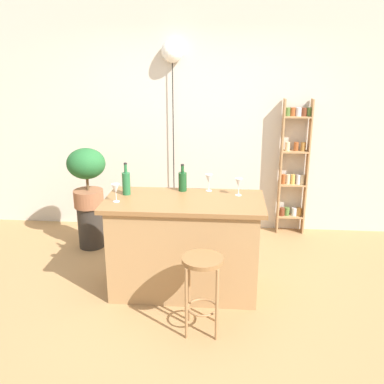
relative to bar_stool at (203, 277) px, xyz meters
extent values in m
plane|color=#A37A4C|center=(-0.21, 0.34, -0.48)|extent=(12.00, 12.00, 0.00)
cube|color=beige|center=(-0.21, 2.29, 0.92)|extent=(6.40, 0.10, 2.80)
cube|color=#A87F51|center=(-0.21, 0.64, -0.05)|extent=(1.33, 0.65, 0.87)
cube|color=olive|center=(-0.21, 0.64, 0.40)|extent=(1.45, 0.71, 0.04)
cylinder|color=#997047|center=(-0.12, -0.12, -0.18)|extent=(0.02, 0.02, 0.62)
cylinder|color=#997047|center=(0.12, -0.12, -0.18)|extent=(0.02, 0.02, 0.62)
cylinder|color=#997047|center=(-0.12, 0.12, -0.18)|extent=(0.02, 0.02, 0.62)
cylinder|color=#997047|center=(0.12, 0.12, -0.18)|extent=(0.02, 0.02, 0.62)
torus|color=#997047|center=(0.00, 0.00, -0.28)|extent=(0.25, 0.25, 0.02)
cylinder|color=olive|center=(0.00, 0.00, 0.15)|extent=(0.33, 0.33, 0.03)
cube|color=tan|center=(0.83, 2.15, 0.35)|extent=(0.02, 0.15, 1.67)
cube|color=tan|center=(1.15, 2.15, 0.35)|extent=(0.02, 0.15, 1.67)
cube|color=tan|center=(0.99, 2.15, -0.28)|extent=(0.30, 0.15, 0.02)
cylinder|color=brown|center=(0.88, 2.14, -0.22)|extent=(0.07, 0.07, 0.10)
cylinder|color=#4C7033|center=(0.94, 2.15, -0.22)|extent=(0.07, 0.07, 0.10)
cylinder|color=silver|center=(1.04, 2.16, -0.22)|extent=(0.07, 0.07, 0.10)
cylinder|color=#AD7A38|center=(1.10, 2.15, -0.22)|extent=(0.07, 0.07, 0.10)
cube|color=tan|center=(0.99, 2.15, 0.14)|extent=(0.30, 0.15, 0.02)
cylinder|color=#994C23|center=(0.87, 2.14, 0.21)|extent=(0.05, 0.05, 0.12)
cylinder|color=beige|center=(0.93, 2.15, 0.21)|extent=(0.05, 0.05, 0.12)
cylinder|color=gold|center=(0.99, 2.15, 0.21)|extent=(0.05, 0.05, 0.12)
cylinder|color=silver|center=(1.05, 2.14, 0.21)|extent=(0.05, 0.05, 0.12)
cylinder|color=beige|center=(1.10, 2.14, 0.21)|extent=(0.05, 0.05, 0.12)
cube|color=tan|center=(0.99, 2.15, 0.56)|extent=(0.30, 0.15, 0.02)
cylinder|color=beige|center=(0.90, 2.15, 0.62)|extent=(0.06, 0.06, 0.10)
cylinder|color=#994C23|center=(1.00, 2.15, 0.62)|extent=(0.06, 0.06, 0.10)
cylinder|color=#AD7A38|center=(1.08, 2.14, 0.62)|extent=(0.06, 0.06, 0.10)
cube|color=tan|center=(0.99, 2.15, 0.98)|extent=(0.30, 0.15, 0.02)
cylinder|color=#4C7033|center=(0.87, 2.15, 1.03)|extent=(0.07, 0.07, 0.10)
cylinder|color=#994C23|center=(0.93, 2.15, 1.03)|extent=(0.07, 0.07, 0.10)
cylinder|color=silver|center=(1.00, 2.15, 1.03)|extent=(0.07, 0.07, 0.10)
cylinder|color=brown|center=(1.06, 2.14, 1.03)|extent=(0.07, 0.07, 0.10)
cylinder|color=#4C7033|center=(1.12, 2.16, 1.03)|extent=(0.07, 0.07, 0.10)
cylinder|color=#2D2823|center=(-1.39, 1.51, -0.24)|extent=(0.29, 0.29, 0.50)
cylinder|color=#935B3D|center=(-1.39, 1.51, 0.11)|extent=(0.34, 0.34, 0.19)
cylinder|color=brown|center=(-1.39, 1.51, 0.29)|extent=(0.03, 0.03, 0.16)
ellipsoid|color=#23602D|center=(-1.39, 1.51, 0.52)|extent=(0.43, 0.39, 0.35)
cylinder|color=#236638|center=(-0.76, 0.75, 0.53)|extent=(0.08, 0.08, 0.21)
cylinder|color=#236638|center=(-0.76, 0.75, 0.67)|extent=(0.03, 0.03, 0.08)
cylinder|color=black|center=(-0.76, 0.75, 0.72)|extent=(0.03, 0.03, 0.01)
cylinder|color=#194C23|center=(-0.25, 0.90, 0.51)|extent=(0.08, 0.08, 0.18)
cylinder|color=#194C23|center=(-0.25, 0.90, 0.64)|extent=(0.03, 0.03, 0.07)
cylinder|color=black|center=(-0.25, 0.90, 0.68)|extent=(0.03, 0.03, 0.01)
cylinder|color=silver|center=(-0.80, 0.53, 0.42)|extent=(0.06, 0.06, 0.00)
cylinder|color=silver|center=(-0.80, 0.53, 0.46)|extent=(0.01, 0.01, 0.07)
cone|color=silver|center=(-0.80, 0.53, 0.54)|extent=(0.07, 0.07, 0.08)
cylinder|color=silver|center=(0.00, 0.92, 0.42)|extent=(0.06, 0.06, 0.00)
cylinder|color=silver|center=(0.00, 0.92, 0.46)|extent=(0.01, 0.01, 0.07)
cone|color=silver|center=(0.00, 0.92, 0.54)|extent=(0.07, 0.07, 0.08)
cylinder|color=silver|center=(0.28, 0.81, 0.42)|extent=(0.06, 0.06, 0.00)
cylinder|color=silver|center=(0.28, 0.81, 0.46)|extent=(0.01, 0.01, 0.07)
cone|color=silver|center=(0.28, 0.81, 0.54)|extent=(0.07, 0.07, 0.08)
cylinder|color=black|center=(-0.49, 2.18, 0.61)|extent=(0.01, 0.01, 2.19)
sphere|color=white|center=(-0.49, 2.18, 1.71)|extent=(0.26, 0.26, 0.26)
camera|label=1|loc=(0.16, -3.00, 1.67)|focal=39.98mm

